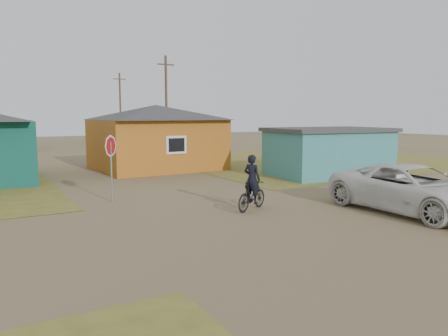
{
  "coord_description": "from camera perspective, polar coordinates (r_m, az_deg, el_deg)",
  "views": [
    {
      "loc": [
        -7.22,
        -11.2,
        3.3
      ],
      "look_at": [
        0.95,
        3.0,
        1.3
      ],
      "focal_mm": 35.0,
      "sensor_mm": 36.0,
      "label": 1
    }
  ],
  "objects": [
    {
      "name": "house_beige_east",
      "position": [
        54.04,
        -11.38,
        5.3
      ],
      "size": [
        6.95,
        6.05,
        3.6
      ],
      "color": "gray",
      "rests_on": "ground"
    },
    {
      "name": "utility_pole_far",
      "position": [
        51.36,
        -13.39,
        7.71
      ],
      "size": [
        1.4,
        0.2,
        8.0
      ],
      "color": "#4E392E",
      "rests_on": "ground"
    },
    {
      "name": "ground",
      "position": [
        13.73,
        2.82,
        -6.96
      ],
      "size": [
        120.0,
        120.0,
        0.0
      ],
      "primitive_type": "plane",
      "color": "olive"
    },
    {
      "name": "house_yellow",
      "position": [
        27.04,
        -8.84,
        4.13
      ],
      "size": [
        7.72,
        6.76,
        3.9
      ],
      "color": "#AF621A",
      "rests_on": "ground"
    },
    {
      "name": "stop_sign",
      "position": [
        16.93,
        -14.56,
        1.9
      ],
      "size": [
        0.78,
        0.37,
        2.56
      ],
      "color": "gray",
      "rests_on": "ground"
    },
    {
      "name": "grass_ne",
      "position": [
        32.36,
        11.27,
        0.99
      ],
      "size": [
        20.0,
        18.0,
        0.0
      ],
      "primitive_type": "cube",
      "color": "olive",
      "rests_on": "ground"
    },
    {
      "name": "cyclist",
      "position": [
        15.19,
        3.67,
        -2.88
      ],
      "size": [
        1.77,
        1.16,
        1.95
      ],
      "color": "black",
      "rests_on": "ground"
    },
    {
      "name": "shed_turquoise",
      "position": [
        24.43,
        13.41,
        2.1
      ],
      "size": [
        6.71,
        4.93,
        2.6
      ],
      "color": "teal",
      "rests_on": "ground"
    },
    {
      "name": "vehicle",
      "position": [
        16.05,
        23.45,
        -2.55
      ],
      "size": [
        2.7,
        5.84,
        1.62
      ],
      "primitive_type": "imported",
      "rotation": [
        0.0,
        0.0,
        0.0
      ],
      "color": "white",
      "rests_on": "ground"
    },
    {
      "name": "utility_pole_near",
      "position": [
        35.94,
        -7.54,
        8.24
      ],
      "size": [
        1.4,
        0.2,
        8.0
      ],
      "color": "#4E392E",
      "rests_on": "ground"
    }
  ]
}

